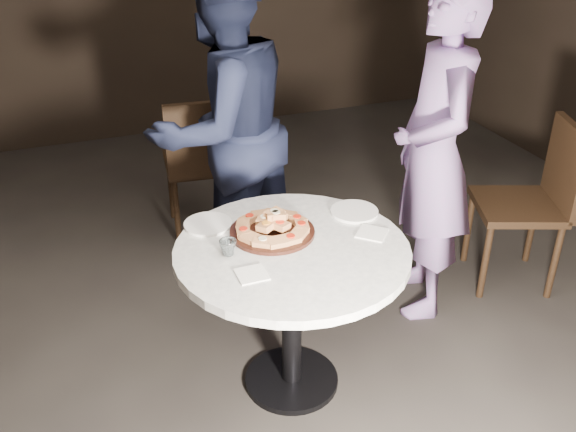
{
  "coord_description": "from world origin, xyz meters",
  "views": [
    {
      "loc": [
        -0.86,
        -2.32,
        2.24
      ],
      "look_at": [
        -0.01,
        -0.05,
        0.91
      ],
      "focal_mm": 40.0,
      "sensor_mm": 36.0,
      "label": 1
    }
  ],
  "objects_px": {
    "water_glass": "(228,248)",
    "diner_teal": "(434,154)",
    "table": "(292,275)",
    "chair_right": "(537,194)",
    "diner_navy": "(223,129)",
    "chair_far": "(202,158)",
    "serving_board": "(272,232)",
    "focaccia_pile": "(273,225)"
  },
  "relations": [
    {
      "from": "water_glass",
      "to": "diner_navy",
      "type": "bearing_deg",
      "value": 75.3
    },
    {
      "from": "serving_board",
      "to": "diner_navy",
      "type": "distance_m",
      "value": 0.9
    },
    {
      "from": "water_glass",
      "to": "table",
      "type": "bearing_deg",
      "value": -8.63
    },
    {
      "from": "diner_teal",
      "to": "diner_navy",
      "type": "bearing_deg",
      "value": -107.61
    },
    {
      "from": "serving_board",
      "to": "water_glass",
      "type": "height_order",
      "value": "water_glass"
    },
    {
      "from": "focaccia_pile",
      "to": "diner_navy",
      "type": "xyz_separation_m",
      "value": [
        0.02,
        0.88,
        0.14
      ]
    },
    {
      "from": "diner_navy",
      "to": "chair_far",
      "type": "bearing_deg",
      "value": -112.35
    },
    {
      "from": "chair_right",
      "to": "diner_teal",
      "type": "xyz_separation_m",
      "value": [
        -0.71,
        0.04,
        0.34
      ]
    },
    {
      "from": "water_glass",
      "to": "chair_right",
      "type": "relative_size",
      "value": 0.08
    },
    {
      "from": "chair_right",
      "to": "focaccia_pile",
      "type": "bearing_deg",
      "value": -61.97
    },
    {
      "from": "water_glass",
      "to": "diner_teal",
      "type": "xyz_separation_m",
      "value": [
        1.22,
        0.35,
        0.11
      ]
    },
    {
      "from": "water_glass",
      "to": "focaccia_pile",
      "type": "bearing_deg",
      "value": 23.51
    },
    {
      "from": "focaccia_pile",
      "to": "water_glass",
      "type": "relative_size",
      "value": 4.6
    },
    {
      "from": "focaccia_pile",
      "to": "diner_teal",
      "type": "relative_size",
      "value": 0.19
    },
    {
      "from": "focaccia_pile",
      "to": "diner_navy",
      "type": "relative_size",
      "value": 0.18
    },
    {
      "from": "chair_far",
      "to": "diner_navy",
      "type": "relative_size",
      "value": 0.51
    },
    {
      "from": "chair_far",
      "to": "focaccia_pile",
      "type": "bearing_deg",
      "value": 95.73
    },
    {
      "from": "serving_board",
      "to": "chair_far",
      "type": "xyz_separation_m",
      "value": [
        0.01,
        1.42,
        -0.22
      ]
    },
    {
      "from": "chair_right",
      "to": "serving_board",
      "type": "bearing_deg",
      "value": -61.93
    },
    {
      "from": "table",
      "to": "diner_navy",
      "type": "xyz_separation_m",
      "value": [
        -0.02,
        1.02,
        0.32
      ]
    },
    {
      "from": "chair_right",
      "to": "diner_navy",
      "type": "relative_size",
      "value": 0.52
    },
    {
      "from": "focaccia_pile",
      "to": "table",
      "type": "bearing_deg",
      "value": -75.14
    },
    {
      "from": "chair_far",
      "to": "chair_right",
      "type": "height_order",
      "value": "chair_right"
    },
    {
      "from": "chair_right",
      "to": "chair_far",
      "type": "bearing_deg",
      "value": -104.7
    },
    {
      "from": "table",
      "to": "serving_board",
      "type": "bearing_deg",
      "value": 105.88
    },
    {
      "from": "focaccia_pile",
      "to": "chair_far",
      "type": "bearing_deg",
      "value": 89.62
    },
    {
      "from": "focaccia_pile",
      "to": "chair_far",
      "type": "relative_size",
      "value": 0.35
    },
    {
      "from": "chair_far",
      "to": "diner_navy",
      "type": "height_order",
      "value": "diner_navy"
    },
    {
      "from": "table",
      "to": "focaccia_pile",
      "type": "xyz_separation_m",
      "value": [
        -0.04,
        0.15,
        0.19
      ]
    },
    {
      "from": "table",
      "to": "diner_navy",
      "type": "bearing_deg",
      "value": 91.03
    },
    {
      "from": "table",
      "to": "water_glass",
      "type": "relative_size",
      "value": 14.97
    },
    {
      "from": "chair_far",
      "to": "chair_right",
      "type": "distance_m",
      "value": 2.07
    },
    {
      "from": "focaccia_pile",
      "to": "water_glass",
      "type": "height_order",
      "value": "focaccia_pile"
    },
    {
      "from": "serving_board",
      "to": "focaccia_pile",
      "type": "relative_size",
      "value": 1.12
    },
    {
      "from": "table",
      "to": "focaccia_pile",
      "type": "relative_size",
      "value": 3.25
    },
    {
      "from": "table",
      "to": "diner_teal",
      "type": "xyz_separation_m",
      "value": [
        0.94,
        0.39,
        0.29
      ]
    },
    {
      "from": "chair_far",
      "to": "table",
      "type": "bearing_deg",
      "value": 97.18
    },
    {
      "from": "serving_board",
      "to": "diner_navy",
      "type": "height_order",
      "value": "diner_navy"
    },
    {
      "from": "diner_navy",
      "to": "diner_teal",
      "type": "height_order",
      "value": "diner_navy"
    },
    {
      "from": "diner_teal",
      "to": "chair_far",
      "type": "bearing_deg",
      "value": -124.49
    },
    {
      "from": "serving_board",
      "to": "chair_right",
      "type": "bearing_deg",
      "value": 7.02
    },
    {
      "from": "table",
      "to": "diner_teal",
      "type": "bearing_deg",
      "value": 22.49
    }
  ]
}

